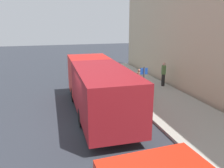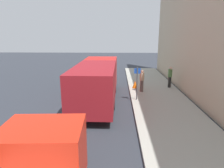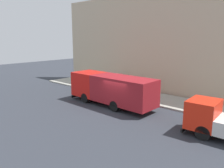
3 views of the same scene
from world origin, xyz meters
TOP-DOWN VIEW (x-y plane):
  - ground at (0.00, 0.00)m, footprint 80.00×80.00m
  - sidewalk at (5.00, 0.00)m, footprint 4.00×30.00m
  - building_facade at (7.50, 0.00)m, footprint 0.50×30.00m
  - large_utility_truck at (0.67, 1.46)m, footprint 2.53×8.55m
  - pedestrian_walking at (3.92, 3.68)m, footprint 0.37×0.37m
  - pedestrian_standing at (6.43, 5.04)m, footprint 0.47×0.47m
  - traffic_cone_orange at (3.48, 4.74)m, footprint 0.43×0.43m
  - street_sign_post at (3.35, 1.61)m, footprint 0.44×0.08m

SIDE VIEW (x-z plane):
  - ground at x=0.00m, z-range 0.00..0.00m
  - sidewalk at x=5.00m, z-range 0.00..0.14m
  - traffic_cone_orange at x=3.48m, z-range 0.14..0.76m
  - pedestrian_walking at x=3.92m, z-range 0.19..1.89m
  - pedestrian_standing at x=6.43m, z-range 0.21..1.98m
  - street_sign_post at x=3.35m, z-range 0.36..2.62m
  - large_utility_truck at x=0.67m, z-range 0.20..2.88m
  - building_facade at x=7.50m, z-range 0.00..10.65m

